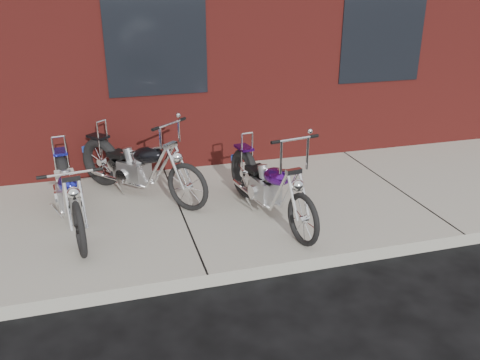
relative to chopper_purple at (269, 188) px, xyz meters
name	(u,v)px	position (x,y,z in m)	size (l,w,h in m)	color
ground	(208,288)	(-1.00, -1.08, -0.52)	(120.00, 120.00, 0.00)	black
sidewalk	(182,217)	(-1.00, 0.42, -0.45)	(22.00, 3.00, 0.15)	#A09B8A
chopper_purple	(269,188)	(0.00, 0.00, 0.00)	(0.57, 2.04, 1.15)	black
chopper_blue	(70,195)	(-2.29, 0.43, 0.01)	(0.54, 2.09, 0.91)	black
chopper_third	(139,168)	(-1.44, 1.05, 0.02)	(1.50, 1.69, 1.10)	black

